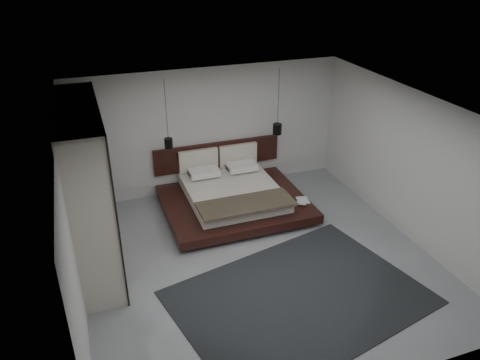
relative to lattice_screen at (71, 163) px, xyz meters
name	(u,v)px	position (x,y,z in m)	size (l,w,h in m)	color
floor	(258,259)	(2.95, -2.45, -1.30)	(6.00, 6.00, 0.00)	#94979C
ceiling	(261,110)	(2.95, -2.45, 1.50)	(6.00, 6.00, 0.00)	white
wall_back	(209,130)	(2.95, 0.55, 0.10)	(6.00, 6.00, 0.00)	beige
wall_front	(358,308)	(2.95, -5.45, 0.10)	(6.00, 6.00, 0.00)	beige
wall_left	(71,223)	(-0.05, -2.45, 0.10)	(6.00, 6.00, 0.00)	beige
wall_right	(409,165)	(5.95, -2.45, 0.10)	(6.00, 6.00, 0.00)	beige
lattice_screen	(71,163)	(0.00, 0.00, 0.00)	(0.05, 0.90, 2.60)	black
bed	(233,195)	(3.11, -0.55, -1.00)	(2.92, 2.45, 1.10)	black
book_lower	(297,201)	(4.31, -1.22, -1.01)	(0.24, 0.32, 0.03)	#99724C
book_upper	(297,201)	(4.29, -1.25, -0.99)	(0.21, 0.28, 0.02)	#99724C
pendant_left	(169,143)	(1.91, -0.07, 0.18)	(0.17, 0.17, 1.43)	black
pendant_right	(277,129)	(4.31, -0.07, 0.18)	(0.19, 0.19, 1.44)	black
wardrobe	(88,189)	(0.25, -1.47, 0.12)	(0.68, 2.90, 2.85)	beige
rug	(299,297)	(3.19, -3.64, -1.29)	(3.84, 2.74, 0.02)	black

